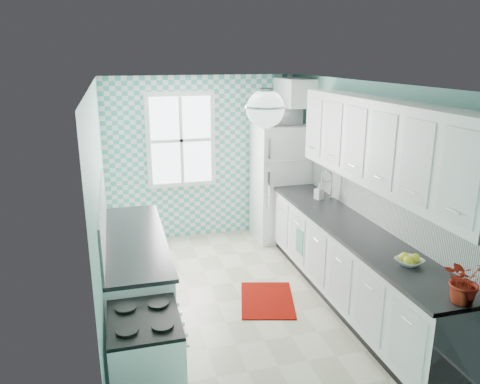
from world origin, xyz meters
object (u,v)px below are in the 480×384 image
object	(u,v)px
fridge	(280,182)
stove	(147,364)
sink	(318,202)
ceiling_light	(266,109)
microwave	(282,115)
fruit_bowl	(409,262)
potted_plant	(465,280)

from	to	relation	value
fridge	stove	world-z (taller)	fridge
stove	sink	distance (m)	3.25
ceiling_light	stove	bearing A→B (deg)	-148.27
fridge	microwave	bearing A→B (deg)	56.33
ceiling_light	sink	bearing A→B (deg)	49.06
fridge	stove	xyz separation A→B (m)	(-2.31, -3.34, -0.45)
microwave	ceiling_light	bearing A→B (deg)	66.39
stove	fruit_bowl	size ratio (longest dim) A/B	3.54
potted_plant	microwave	bearing A→B (deg)	91.32
potted_plant	fridge	bearing A→B (deg)	91.33
stove	sink	world-z (taller)	sink
microwave	potted_plant	bearing A→B (deg)	90.88
fridge	potted_plant	distance (m)	3.91
fridge	microwave	size ratio (longest dim) A/B	3.30
potted_plant	microwave	xyz separation A→B (m)	(-0.09, 3.90, 0.81)
potted_plant	fruit_bowl	bearing A→B (deg)	90.00
stove	microwave	distance (m)	4.32
sink	fruit_bowl	size ratio (longest dim) A/B	2.26
microwave	sink	bearing A→B (deg)	94.00
sink	potted_plant	distance (m)	2.70
ceiling_light	potted_plant	distance (m)	2.14
fridge	stove	size ratio (longest dim) A/B	2.14
ceiling_light	fruit_bowl	world-z (taller)	ceiling_light
stove	potted_plant	xyz separation A→B (m)	(2.40, -0.56, 0.69)
fridge	sink	bearing A→B (deg)	-82.84
potted_plant	sink	bearing A→B (deg)	89.92
fridge	potted_plant	world-z (taller)	fridge
ceiling_light	potted_plant	world-z (taller)	ceiling_light
fridge	fruit_bowl	distance (m)	3.21
ceiling_light	stove	distance (m)	2.35
fridge	ceiling_light	bearing A→B (deg)	-110.46
ceiling_light	stove	xyz separation A→B (m)	(-1.20, -0.74, -1.88)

